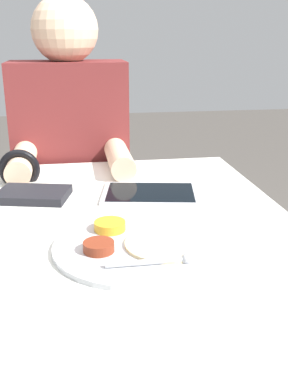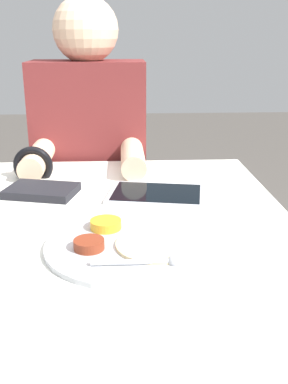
{
  "view_description": "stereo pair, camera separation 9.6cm",
  "coord_description": "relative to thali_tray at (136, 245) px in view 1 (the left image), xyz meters",
  "views": [
    {
      "loc": [
        0.02,
        -0.86,
        1.13
      ],
      "look_at": [
        0.16,
        0.03,
        0.81
      ],
      "focal_mm": 42.0,
      "sensor_mm": 36.0,
      "label": 1
    },
    {
      "loc": [
        0.11,
        -0.87,
        1.13
      ],
      "look_at": [
        0.16,
        0.03,
        0.81
      ],
      "focal_mm": 42.0,
      "sensor_mm": 36.0,
      "label": 2
    }
  ],
  "objects": [
    {
      "name": "tablet_device",
      "position": [
        0.08,
        0.29,
        -0.0
      ],
      "size": [
        0.26,
        0.2,
        0.01
      ],
      "color": "#B7B7BC",
      "rests_on": "dining_table"
    },
    {
      "name": "person_diner",
      "position": [
        -0.12,
        0.74,
        -0.16
      ],
      "size": [
        0.38,
        0.45,
        1.25
      ],
      "color": "black",
      "rests_on": "ground_plane"
    },
    {
      "name": "thali_tray",
      "position": [
        0.0,
        0.0,
        0.0
      ],
      "size": [
        0.31,
        0.31,
        0.03
      ],
      "color": "#B7BABF",
      "rests_on": "dining_table"
    },
    {
      "name": "dining_table",
      "position": [
        -0.12,
        0.11,
        -0.38
      ],
      "size": [
        0.97,
        1.01,
        0.75
      ],
      "color": "silver",
      "rests_on": "ground_plane"
    },
    {
      "name": "red_notebook",
      "position": [
        -0.21,
        0.31,
        0.0
      ],
      "size": [
        0.19,
        0.15,
        0.02
      ],
      "color": "silver",
      "rests_on": "dining_table"
    }
  ]
}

